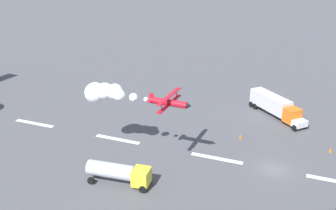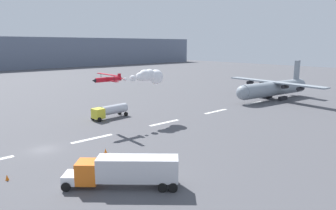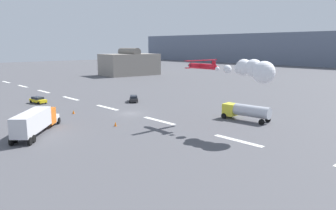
{
  "view_description": "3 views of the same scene",
  "coord_description": "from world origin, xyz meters",
  "views": [
    {
      "loc": [
        -4.52,
        52.27,
        30.43
      ],
      "look_at": [
        14.71,
        4.37,
        9.44
      ],
      "focal_mm": 42.99,
      "sensor_mm": 36.0,
      "label": 1
    },
    {
      "loc": [
        -15.36,
        -47.77,
        16.52
      ],
      "look_at": [
        26.48,
        0.0,
        3.77
      ],
      "focal_mm": 32.25,
      "sensor_mm": 36.0,
      "label": 2
    },
    {
      "loc": [
        51.45,
        -37.63,
        13.32
      ],
      "look_at": [
        11.92,
        -0.97,
        3.43
      ],
      "focal_mm": 35.0,
      "sensor_mm": 36.0,
      "label": 3
    }
  ],
  "objects": [
    {
      "name": "fuel_tanker_truck",
      "position": [
        18.86,
        11.51,
        1.74
      ],
      "size": [
        8.91,
        3.55,
        2.9
      ],
      "color": "yellow",
      "rests_on": "ground"
    },
    {
      "name": "ground_plane",
      "position": [
        0.0,
        0.0,
        0.0
      ],
      "size": [
        440.0,
        440.0,
        0.0
      ],
      "primitive_type": "plane",
      "color": "#4C4C51",
      "rests_on": "ground"
    },
    {
      "name": "stunt_biplane_red",
      "position": [
        24.05,
        4.14,
        9.78
      ],
      "size": [
        16.9,
        7.47,
        3.4
      ],
      "color": "red"
    },
    {
      "name": "runway_stripe_5",
      "position": [
        8.5,
        0.0,
        0.01
      ],
      "size": [
        8.0,
        0.9,
        0.01
      ],
      "primitive_type": "cube",
      "color": "white",
      "rests_on": "ground"
    },
    {
      "name": "traffic_cone_far",
      "position": [
        6.6,
        -8.0,
        0.38
      ],
      "size": [
        0.44,
        0.44,
        0.75
      ],
      "primitive_type": "cone",
      "color": "orange",
      "rests_on": "ground"
    },
    {
      "name": "semi_truck_orange",
      "position": [
        2.68,
        -19.62,
        2.11
      ],
      "size": [
        11.82,
        11.05,
        3.7
      ],
      "color": "silver",
      "rests_on": "ground"
    },
    {
      "name": "runway_stripe_6",
      "position": [
        25.49,
        0.0,
        0.01
      ],
      "size": [
        8.0,
        0.9,
        0.01
      ],
      "primitive_type": "cube",
      "color": "white",
      "rests_on": "ground"
    },
    {
      "name": "runway_stripe_7",
      "position": [
        42.48,
        0.0,
        0.01
      ],
      "size": [
        8.0,
        0.9,
        0.01
      ],
      "primitive_type": "cube",
      "color": "white",
      "rests_on": "ground"
    },
    {
      "name": "traffic_cone_near",
      "position": [
        -7.43,
        -8.43,
        0.38
      ],
      "size": [
        0.44,
        0.44,
        0.75
      ],
      "primitive_type": "cone",
      "color": "orange",
      "rests_on": "ground"
    }
  ]
}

